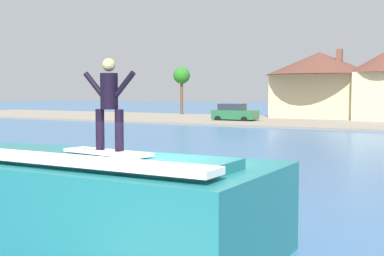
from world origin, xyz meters
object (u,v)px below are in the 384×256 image
(tree_tall_bare, at_px, (182,77))
(wave_crest, at_px, (100,201))
(surfboard, at_px, (107,152))
(surfer, at_px, (109,99))
(car_near_shore, at_px, (234,113))
(house_with_chimney, at_px, (319,79))

(tree_tall_bare, bearing_deg, wave_crest, -61.01)
(surfboard, bearing_deg, surfer, 80.37)
(car_near_shore, relative_size, tree_tall_bare, 0.72)
(house_with_chimney, bearing_deg, tree_tall_bare, 179.46)
(surfboard, relative_size, house_with_chimney, 0.16)
(wave_crest, xyz_separation_m, surfer, (0.55, -0.38, 2.01))
(car_near_shore, xyz_separation_m, tree_tall_bare, (-11.68, 9.38, 4.01))
(surfer, distance_m, house_with_chimney, 49.36)
(surfboard, xyz_separation_m, house_with_chimney, (-9.59, 48.45, 2.51))
(surfer, bearing_deg, house_with_chimney, 101.23)
(surfer, bearing_deg, surfboard, -99.63)
(surfer, bearing_deg, car_near_shore, 111.67)
(wave_crest, relative_size, surfer, 4.10)
(wave_crest, xyz_separation_m, surfboard, (0.54, -0.45, 1.04))
(wave_crest, distance_m, car_near_shore, 41.60)
(house_with_chimney, distance_m, tree_tall_bare, 17.65)
(surfboard, relative_size, car_near_shore, 0.43)
(surfer, relative_size, car_near_shore, 0.38)
(surfer, height_order, house_with_chimney, house_with_chimney)
(wave_crest, xyz_separation_m, tree_tall_bare, (-26.69, 48.18, 4.06))
(house_with_chimney, bearing_deg, car_near_shore, -122.88)
(wave_crest, height_order, surfboard, surfboard)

